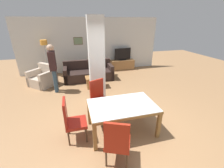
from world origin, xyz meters
TOP-DOWN VIEW (x-y plane):
  - ground_plane at (0.00, 0.00)m, footprint 18.00×18.00m
  - back_wall at (-0.00, 5.05)m, footprint 7.20×0.09m
  - divider_pillar at (-0.29, 1.68)m, footprint 0.48×0.29m
  - dining_table at (0.00, 0.00)m, footprint 1.57×1.01m
  - dining_chair_head_left at (-1.17, 0.00)m, footprint 0.46×0.46m
  - dining_chair_near_left at (-0.39, -0.89)m, footprint 0.61×0.61m
  - dining_chair_far_left at (-0.39, 0.88)m, footprint 0.61×0.61m
  - sofa at (-0.36, 3.77)m, footprint 2.20×0.93m
  - armchair at (-2.28, 3.55)m, footprint 1.23×1.23m
  - coffee_table at (-0.21, 2.78)m, footprint 0.77×0.48m
  - bottle at (-0.35, 2.65)m, footprint 0.07×0.07m
  - tv_stand at (1.63, 4.77)m, footprint 1.29×0.40m
  - tv_screen at (1.63, 4.77)m, footprint 0.92×0.24m
  - floor_lamp at (-2.21, 4.72)m, footprint 0.31×0.31m
  - standing_person at (-1.73, 2.78)m, footprint 0.23×0.38m

SIDE VIEW (x-z plane):
  - ground_plane at x=0.00m, z-range 0.00..0.00m
  - coffee_table at x=-0.21m, z-range 0.01..0.46m
  - tv_stand at x=1.63m, z-range 0.00..0.54m
  - sofa at x=-0.36m, z-range -0.13..0.70m
  - armchair at x=-2.28m, z-range -0.13..0.73m
  - dining_chair_head_left at x=-1.17m, z-range 0.03..1.05m
  - dining_chair_near_left at x=-0.39m, z-range 0.03..1.05m
  - dining_chair_far_left at x=-0.39m, z-range 0.03..1.05m
  - bottle at x=-0.35m, z-range 0.42..0.70m
  - dining_table at x=0.00m, z-range 0.22..0.95m
  - tv_screen at x=1.63m, z-range 0.53..1.17m
  - standing_person at x=-1.73m, z-range 0.15..1.94m
  - divider_pillar at x=-0.29m, z-range 0.00..2.70m
  - back_wall at x=0.00m, z-range 0.00..2.70m
  - floor_lamp at x=-2.21m, z-range 0.59..2.32m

